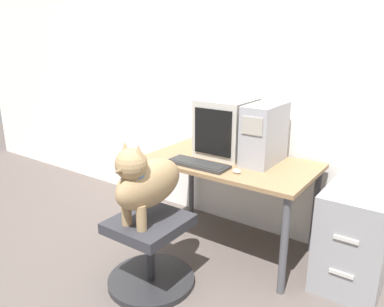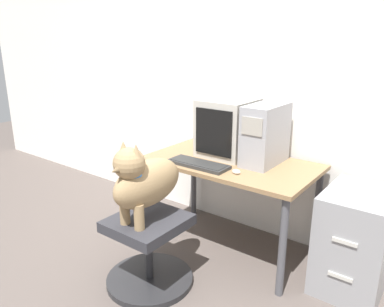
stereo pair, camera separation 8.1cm
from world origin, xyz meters
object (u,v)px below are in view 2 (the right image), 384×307
Objects in this scene: crt_monitor at (228,128)px; office_chair at (149,251)px; filing_cabinet at (355,241)px; dog at (144,180)px; pc_tower at (265,134)px; keyboard at (198,164)px.

office_chair is at bearing -94.90° from crt_monitor.
crt_monitor is 1.19m from filing_cabinet.
crt_monitor is at bearing 85.21° from dog.
filing_cabinet is (0.70, -0.04, -0.60)m from pc_tower.
dog is at bearing -90.00° from office_chair.
keyboard is 0.68× the size of filing_cabinet.
keyboard is 0.78× the size of office_chair.
keyboard is 0.70m from office_chair.
crt_monitor reaches higher than dog.
keyboard is at bearing 84.20° from dog.
dog reaches higher than office_chair.
crt_monitor is 0.65× the size of filing_cabinet.
pc_tower is at bearing 64.25° from office_chair.
filing_cabinet is at bearing -3.04° from crt_monitor.
dog is (-0.05, -0.51, 0.02)m from keyboard.
filing_cabinet is at bearing 36.19° from dog.
keyboard is 0.82× the size of dog.
keyboard is at bearing -93.34° from crt_monitor.
filing_cabinet is (1.05, 0.30, -0.39)m from keyboard.
dog is (0.00, -0.02, 0.51)m from office_chair.
pc_tower is 1.15m from office_chair.
keyboard reaches higher than filing_cabinet.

